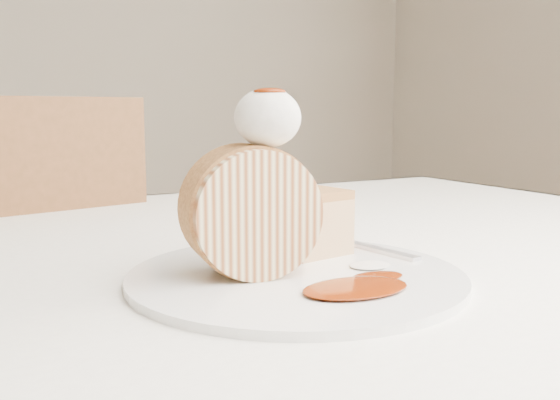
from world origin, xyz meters
TOP-DOWN VIEW (x-y plane):
  - table at (0.00, 0.20)m, footprint 1.40×0.90m
  - plate at (0.04, 0.07)m, footprint 0.33×0.33m
  - roulade_slice at (0.01, 0.08)m, footprint 0.11×0.07m
  - cake_chunk at (0.09, 0.12)m, footprint 0.07×0.07m
  - whipped_cream at (0.02, 0.08)m, footprint 0.05×0.05m
  - caramel_drizzle at (0.02, 0.07)m, footprint 0.03×0.02m
  - caramel_pool at (0.06, -0.00)m, footprint 0.10×0.07m
  - fork at (0.15, 0.10)m, footprint 0.05×0.17m

SIDE VIEW (x-z plane):
  - table at x=0.00m, z-range 0.29..1.04m
  - plate at x=0.04m, z-range 0.75..0.76m
  - fork at x=0.15m, z-range 0.76..0.76m
  - caramel_pool at x=0.06m, z-range 0.76..0.76m
  - cake_chunk at x=0.09m, z-range 0.76..0.81m
  - roulade_slice at x=0.01m, z-range 0.76..0.86m
  - whipped_cream at x=0.02m, z-range 0.86..0.91m
  - caramel_drizzle at x=0.02m, z-range 0.91..0.92m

